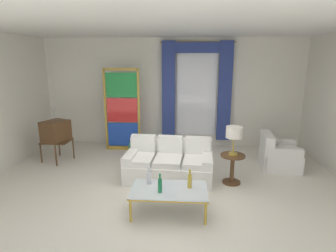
{
  "coord_description": "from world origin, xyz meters",
  "views": [
    {
      "loc": [
        0.41,
        -4.74,
        2.43
      ],
      "look_at": [
        0.02,
        0.9,
        1.05
      ],
      "focal_mm": 29.49,
      "sensor_mm": 36.0,
      "label": 1
    }
  ],
  "objects": [
    {
      "name": "armchair_white",
      "position": [
        2.48,
        1.35,
        0.29
      ],
      "size": [
        0.9,
        0.89,
        0.8
      ],
      "color": "white",
      "rests_on": "ground"
    },
    {
      "name": "curtained_window",
      "position": [
        0.66,
        2.89,
        1.74
      ],
      "size": [
        2.0,
        0.17,
        2.7
      ],
      "color": "white",
      "rests_on": "ground"
    },
    {
      "name": "ground_plane",
      "position": [
        0.0,
        0.0,
        0.0
      ],
      "size": [
        16.0,
        16.0,
        0.0
      ],
      "primitive_type": "plane",
      "color": "silver"
    },
    {
      "name": "bottle_blue_decanter",
      "position": [
        -0.2,
        -0.55,
        0.53
      ],
      "size": [
        0.08,
        0.08,
        0.3
      ],
      "color": "silver",
      "rests_on": "coffee_table"
    },
    {
      "name": "ceiling_slab",
      "position": [
        0.0,
        0.8,
        3.02
      ],
      "size": [
        8.0,
        7.6,
        0.04
      ],
      "primitive_type": "cube",
      "color": "white"
    },
    {
      "name": "stained_glass_divider",
      "position": [
        -1.31,
        2.37,
        1.06
      ],
      "size": [
        0.95,
        0.05,
        2.2
      ],
      "color": "gold",
      "rests_on": "ground"
    },
    {
      "name": "wall_rear",
      "position": [
        0.0,
        3.06,
        1.5
      ],
      "size": [
        8.0,
        0.12,
        3.0
      ],
      "primitive_type": "cube",
      "color": "white",
      "rests_on": "ground"
    },
    {
      "name": "bottle_amber_squat",
      "position": [
        0.47,
        -0.64,
        0.54
      ],
      "size": [
        0.07,
        0.07,
        0.32
      ],
      "color": "gold",
      "rests_on": "coffee_table"
    },
    {
      "name": "vintage_tv",
      "position": [
        -2.72,
        1.43,
        0.73
      ],
      "size": [
        0.69,
        0.73,
        1.35
      ],
      "color": "brown",
      "rests_on": "ground"
    },
    {
      "name": "round_side_table",
      "position": [
        1.33,
        0.46,
        0.36
      ],
      "size": [
        0.48,
        0.48,
        0.59
      ],
      "color": "brown",
      "rests_on": "ground"
    },
    {
      "name": "couch_white_long",
      "position": [
        0.06,
        0.64,
        0.3
      ],
      "size": [
        1.81,
        1.03,
        0.86
      ],
      "color": "white",
      "rests_on": "ground"
    },
    {
      "name": "table_lamp_brass",
      "position": [
        1.33,
        0.46,
        1.03
      ],
      "size": [
        0.32,
        0.32,
        0.57
      ],
      "color": "#B29338",
      "rests_on": "round_side_table"
    },
    {
      "name": "bottle_crystal_tall",
      "position": [
        0.01,
        -0.83,
        0.54
      ],
      "size": [
        0.06,
        0.06,
        0.31
      ],
      "color": "#196B3D",
      "rests_on": "coffee_table"
    },
    {
      "name": "peacock_figurine",
      "position": [
        -0.88,
        1.9,
        0.22
      ],
      "size": [
        0.44,
        0.6,
        0.5
      ],
      "color": "beige",
      "rests_on": "ground"
    },
    {
      "name": "coffee_table",
      "position": [
        0.15,
        -0.72,
        0.38
      ],
      "size": [
        1.21,
        0.7,
        0.41
      ],
      "color": "silver",
      "rests_on": "ground"
    }
  ]
}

